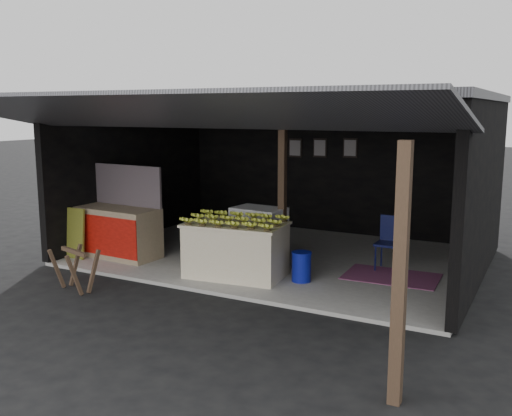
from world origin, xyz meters
The scene contains 13 objects.
ground centered at (0.00, 0.00, 0.00)m, with size 80.00×80.00×0.00m, color black.
concrete_slab centered at (0.00, 2.50, 0.03)m, with size 7.00×5.00×0.06m, color gray.
shophouse centered at (0.00, 2.82, 2.10)m, with size 7.40×7.29×3.02m.
banana_table centered at (-0.05, 0.88, 0.51)m, with size 1.71×1.17×0.89m.
banana_pile centered at (-0.05, 0.88, 1.04)m, with size 1.49×0.89×0.18m, color yellow, non-canonical shape.
white_crate centered at (-0.11, 1.80, 0.56)m, with size 0.94×0.68×1.00m.
neighbor_stall centered at (-2.65, 0.98, 0.56)m, with size 1.67×0.82×1.69m.
green_signboard centered at (-3.34, 0.50, 0.53)m, with size 0.62×0.04×0.93m, color black.
sawhorse centered at (-1.93, -0.81, 0.41)m, with size 0.72×0.71×0.65m.
water_barrel centered at (1.02, 1.11, 0.29)m, with size 0.31×0.31×0.45m, color #0C158A.
plastic_chair centered at (2.07, 2.50, 0.60)m, with size 0.44×0.44×0.92m.
magenta_rug centered at (2.23, 2.04, 0.07)m, with size 1.50×1.00×0.01m, color #6F184D.
picture_frames centered at (-0.17, 4.89, 1.93)m, with size 1.62×0.04×0.46m.
Camera 1 is at (4.50, -6.97, 2.76)m, focal length 40.00 mm.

